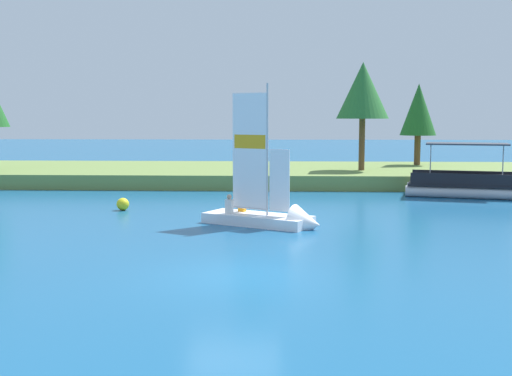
% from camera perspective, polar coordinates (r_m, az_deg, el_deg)
% --- Properties ---
extents(ground_plane, '(200.00, 200.00, 0.00)m').
position_cam_1_polar(ground_plane, '(17.44, -2.03, -7.77)').
color(ground_plane, '#195684').
extents(shore_bank, '(80.00, 11.84, 0.87)m').
position_cam_1_polar(shore_bank, '(42.52, 0.65, 1.23)').
color(shore_bank, olive).
rests_on(shore_bank, ground).
extents(shoreline_tree_midleft, '(3.25, 3.25, 6.70)m').
position_cam_1_polar(shoreline_tree_midleft, '(40.85, 9.42, 8.46)').
color(shoreline_tree_midleft, brown).
rests_on(shoreline_tree_midleft, shore_bank).
extents(shoreline_tree_centre, '(2.47, 2.47, 5.61)m').
position_cam_1_polar(shoreline_tree_centre, '(46.08, 14.17, 6.70)').
color(shoreline_tree_centre, brown).
rests_on(shoreline_tree_centre, shore_bank).
extents(sailboat, '(5.00, 3.60, 6.03)m').
position_cam_1_polar(sailboat, '(24.99, 1.87, -2.58)').
color(sailboat, white).
rests_on(sailboat, ground).
extents(pontoon_boat, '(6.43, 3.59, 2.84)m').
position_cam_1_polar(pontoon_boat, '(35.87, 18.03, 0.33)').
color(pontoon_boat, '#B2B2B7').
rests_on(pontoon_boat, ground).
extents(channel_buoy, '(0.57, 0.57, 0.57)m').
position_cam_1_polar(channel_buoy, '(29.84, -11.70, -1.41)').
color(channel_buoy, yellow).
rests_on(channel_buoy, ground).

